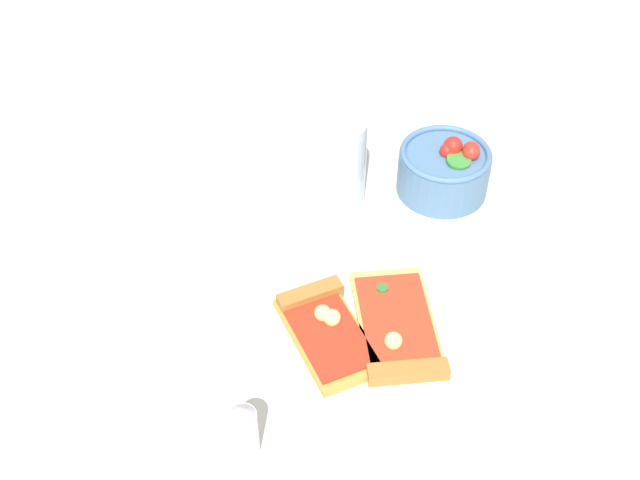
{
  "coord_description": "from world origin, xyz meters",
  "views": [
    {
      "loc": [
        0.13,
        -0.61,
        0.7
      ],
      "look_at": [
        -0.04,
        0.05,
        0.03
      ],
      "focal_mm": 44.52,
      "sensor_mm": 36.0,
      "label": 1
    }
  ],
  "objects_px": {
    "pizza_slice_far": "(398,331)",
    "paper_napkin": "(206,174)",
    "soda_glass": "(337,166)",
    "plate": "(361,333)",
    "pepper_shaker": "(244,430)",
    "salad_bowl": "(444,169)",
    "pizza_slice_near": "(327,326)"
  },
  "relations": [
    {
      "from": "plate",
      "to": "pizza_slice_far",
      "type": "relative_size",
      "value": 1.26
    },
    {
      "from": "pepper_shaker",
      "to": "pizza_slice_far",
      "type": "bearing_deg",
      "value": 55.1
    },
    {
      "from": "pepper_shaker",
      "to": "pizza_slice_near",
      "type": "bearing_deg",
      "value": 74.82
    },
    {
      "from": "pizza_slice_far",
      "to": "salad_bowl",
      "type": "relative_size",
      "value": 1.47
    },
    {
      "from": "plate",
      "to": "pizza_slice_near",
      "type": "relative_size",
      "value": 1.45
    },
    {
      "from": "pizza_slice_near",
      "to": "salad_bowl",
      "type": "bearing_deg",
      "value": 73.1
    },
    {
      "from": "pizza_slice_far",
      "to": "salad_bowl",
      "type": "xyz_separation_m",
      "value": [
        0.01,
        0.27,
        0.02
      ]
    },
    {
      "from": "pizza_slice_near",
      "to": "pizza_slice_far",
      "type": "relative_size",
      "value": 0.87
    },
    {
      "from": "plate",
      "to": "paper_napkin",
      "type": "relative_size",
      "value": 1.64
    },
    {
      "from": "pizza_slice_far",
      "to": "pepper_shaker",
      "type": "distance_m",
      "value": 0.21
    },
    {
      "from": "pizza_slice_far",
      "to": "paper_napkin",
      "type": "relative_size",
      "value": 1.3
    },
    {
      "from": "plate",
      "to": "salad_bowl",
      "type": "distance_m",
      "value": 0.28
    },
    {
      "from": "plate",
      "to": "pizza_slice_far",
      "type": "xyz_separation_m",
      "value": [
        0.04,
        0.0,
        0.01
      ]
    },
    {
      "from": "soda_glass",
      "to": "salad_bowl",
      "type": "bearing_deg",
      "value": 23.54
    },
    {
      "from": "soda_glass",
      "to": "paper_napkin",
      "type": "bearing_deg",
      "value": 178.57
    },
    {
      "from": "pizza_slice_near",
      "to": "pizza_slice_far",
      "type": "height_order",
      "value": "same"
    },
    {
      "from": "paper_napkin",
      "to": "salad_bowl",
      "type": "bearing_deg",
      "value": 9.45
    },
    {
      "from": "salad_bowl",
      "to": "soda_glass",
      "type": "relative_size",
      "value": 0.94
    },
    {
      "from": "pizza_slice_near",
      "to": "salad_bowl",
      "type": "height_order",
      "value": "salad_bowl"
    },
    {
      "from": "soda_glass",
      "to": "paper_napkin",
      "type": "distance_m",
      "value": 0.2
    },
    {
      "from": "pizza_slice_far",
      "to": "paper_napkin",
      "type": "distance_m",
      "value": 0.38
    },
    {
      "from": "plate",
      "to": "paper_napkin",
      "type": "xyz_separation_m",
      "value": [
        -0.27,
        0.22,
        -0.01
      ]
    },
    {
      "from": "pizza_slice_near",
      "to": "pepper_shaker",
      "type": "distance_m",
      "value": 0.16
    },
    {
      "from": "salad_bowl",
      "to": "pepper_shaker",
      "type": "distance_m",
      "value": 0.46
    },
    {
      "from": "pizza_slice_far",
      "to": "pepper_shaker",
      "type": "height_order",
      "value": "pepper_shaker"
    },
    {
      "from": "paper_napkin",
      "to": "plate",
      "type": "bearing_deg",
      "value": -39.58
    },
    {
      "from": "plate",
      "to": "pizza_slice_near",
      "type": "distance_m",
      "value": 0.04
    },
    {
      "from": "salad_bowl",
      "to": "paper_napkin",
      "type": "xyz_separation_m",
      "value": [
        -0.32,
        -0.05,
        -0.03
      ]
    },
    {
      "from": "plate",
      "to": "pepper_shaker",
      "type": "xyz_separation_m",
      "value": [
        -0.08,
        -0.17,
        0.03
      ]
    },
    {
      "from": "pizza_slice_near",
      "to": "salad_bowl",
      "type": "relative_size",
      "value": 1.29
    },
    {
      "from": "pizza_slice_far",
      "to": "paper_napkin",
      "type": "xyz_separation_m",
      "value": [
        -0.31,
        0.22,
        -0.02
      ]
    },
    {
      "from": "plate",
      "to": "pizza_slice_near",
      "type": "height_order",
      "value": "pizza_slice_near"
    }
  ]
}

